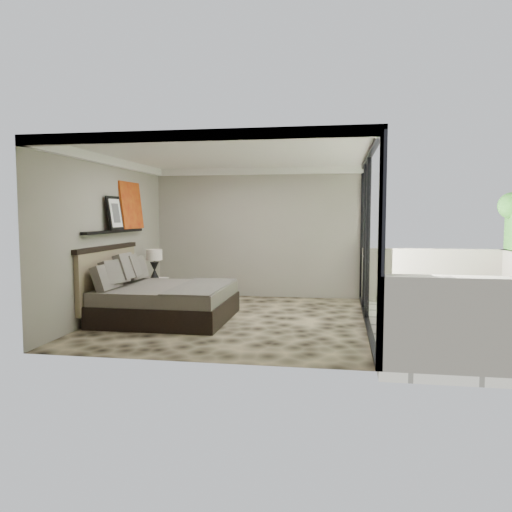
% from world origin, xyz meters
% --- Properties ---
extents(floor, '(5.00, 5.00, 0.00)m').
position_xyz_m(floor, '(0.00, 0.00, 0.00)').
color(floor, black).
rests_on(floor, ground).
extents(ceiling, '(4.50, 5.00, 0.02)m').
position_xyz_m(ceiling, '(0.00, 0.00, 2.79)').
color(ceiling, silver).
rests_on(ceiling, back_wall).
extents(back_wall, '(4.50, 0.02, 2.80)m').
position_xyz_m(back_wall, '(0.00, 2.49, 1.40)').
color(back_wall, gray).
rests_on(back_wall, floor).
extents(left_wall, '(0.02, 5.00, 2.80)m').
position_xyz_m(left_wall, '(-2.24, 0.00, 1.40)').
color(left_wall, gray).
rests_on(left_wall, floor).
extents(glass_wall, '(0.08, 5.00, 2.80)m').
position_xyz_m(glass_wall, '(2.25, 0.00, 1.40)').
color(glass_wall, white).
rests_on(glass_wall, floor).
extents(terrace_slab, '(3.00, 5.00, 0.12)m').
position_xyz_m(terrace_slab, '(3.75, 0.00, -0.06)').
color(terrace_slab, beige).
rests_on(terrace_slab, ground).
extents(picture_ledge, '(0.12, 2.20, 0.05)m').
position_xyz_m(picture_ledge, '(-2.18, 0.10, 1.50)').
color(picture_ledge, black).
rests_on(picture_ledge, left_wall).
extents(bed, '(2.18, 2.11, 1.20)m').
position_xyz_m(bed, '(-1.23, -0.16, 0.35)').
color(bed, black).
rests_on(bed, floor).
extents(nightstand, '(0.58, 0.58, 0.51)m').
position_xyz_m(nightstand, '(-1.92, 1.21, 0.26)').
color(nightstand, black).
rests_on(nightstand, floor).
extents(table_lamp, '(0.32, 0.32, 0.58)m').
position_xyz_m(table_lamp, '(-1.89, 1.25, 0.89)').
color(table_lamp, black).
rests_on(table_lamp, nightstand).
extents(abstract_canvas, '(0.13, 0.90, 0.90)m').
position_xyz_m(abstract_canvas, '(-2.19, 0.87, 1.97)').
color(abstract_canvas, '#A1430D').
rests_on(abstract_canvas, picture_ledge).
extents(framed_print, '(0.11, 0.50, 0.60)m').
position_xyz_m(framed_print, '(-2.14, 0.03, 1.82)').
color(framed_print, black).
rests_on(framed_print, picture_ledge).
extents(ottoman, '(0.65, 0.65, 0.52)m').
position_xyz_m(ottoman, '(4.45, 1.40, 0.26)').
color(ottoman, silver).
rests_on(ottoman, terrace_slab).
extents(lounger, '(0.79, 1.54, 0.60)m').
position_xyz_m(lounger, '(2.98, -0.14, 0.19)').
color(lounger, white).
rests_on(lounger, terrace_slab).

